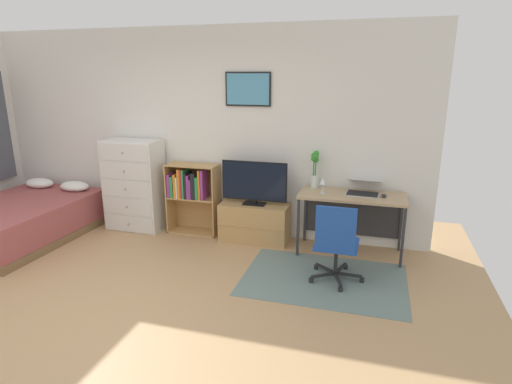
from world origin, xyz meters
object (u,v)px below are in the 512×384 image
(dresser, at_px, (134,185))
(tv_stand, at_px, (255,222))
(television, at_px, (254,183))
(desk, at_px, (352,204))
(bookshelf, at_px, (191,191))
(bamboo_vase, at_px, (315,168))
(computer_mouse, at_px, (384,196))
(office_chair, at_px, (336,242))
(bed, at_px, (21,219))
(wine_glass, at_px, (323,182))
(laptop, at_px, (363,188))

(dresser, relative_size, tv_stand, 1.42)
(television, height_order, desk, television)
(bookshelf, xyz_separation_m, bamboo_vase, (1.65, 0.07, 0.41))
(tv_stand, distance_m, computer_mouse, 1.66)
(office_chair, bearing_deg, bamboo_vase, 111.61)
(bookshelf, distance_m, office_chair, 2.25)
(bed, height_order, bamboo_vase, bamboo_vase)
(computer_mouse, bearing_deg, bamboo_vase, 166.94)
(tv_stand, height_order, television, television)
(tv_stand, distance_m, wine_glass, 1.07)
(tv_stand, xyz_separation_m, computer_mouse, (1.57, -0.08, 0.51))
(bamboo_vase, bearing_deg, bed, -166.70)
(television, xyz_separation_m, laptop, (1.34, 0.05, 0.03))
(computer_mouse, bearing_deg, office_chair, -118.79)
(bamboo_vase, bearing_deg, laptop, -7.95)
(laptop, height_order, bamboo_vase, bamboo_vase)
(desk, relative_size, bamboo_vase, 2.64)
(computer_mouse, distance_m, wine_glass, 0.72)
(dresser, height_order, wine_glass, dresser)
(office_chair, height_order, bamboo_vase, bamboo_vase)
(dresser, height_order, bamboo_vase, dresser)
(bookshelf, relative_size, laptop, 2.20)
(tv_stand, bearing_deg, bookshelf, 177.19)
(bed, bearing_deg, laptop, 11.18)
(bed, xyz_separation_m, tv_stand, (3.00, 0.77, -0.00))
(bed, height_order, television, television)
(television, bearing_deg, laptop, 2.23)
(dresser, height_order, desk, dresser)
(desk, bearing_deg, television, -179.03)
(desk, height_order, office_chair, office_chair)
(office_chair, bearing_deg, television, 142.87)
(dresser, height_order, office_chair, dresser)
(computer_mouse, height_order, bamboo_vase, bamboo_vase)
(bamboo_vase, distance_m, wine_glass, 0.28)
(bookshelf, distance_m, laptop, 2.26)
(bookshelf, distance_m, computer_mouse, 2.49)
(laptop, xyz_separation_m, computer_mouse, (0.24, -0.11, -0.05))
(television, height_order, computer_mouse, television)
(office_chair, xyz_separation_m, bamboo_vase, (-0.39, 1.01, 0.54))
(bookshelf, distance_m, television, 0.93)
(desk, height_order, laptop, laptop)
(bookshelf, bearing_deg, desk, -1.25)
(tv_stand, xyz_separation_m, office_chair, (1.13, -0.90, 0.21))
(laptop, xyz_separation_m, bamboo_vase, (-0.60, 0.08, 0.19))
(bed, distance_m, computer_mouse, 4.65)
(desk, bearing_deg, bamboo_vase, 166.49)
(desk, bearing_deg, dresser, -179.74)
(television, distance_m, bamboo_vase, 0.78)
(office_chair, height_order, computer_mouse, office_chair)
(dresser, distance_m, tv_stand, 1.77)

